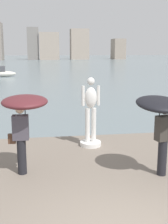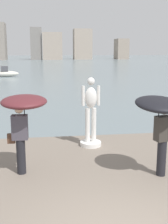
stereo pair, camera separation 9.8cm
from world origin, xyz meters
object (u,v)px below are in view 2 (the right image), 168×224
Objects in this scene: onlooker_right at (160,112)px; boat_mid at (6,73)px; statue_white_figure at (91,117)px; onlooker_left at (23,111)px.

boat_mid is at bearing 102.55° from onlooker_right.
statue_white_figure reaches higher than onlooker_right.
onlooker_left reaches higher than boat_mid.
statue_white_figure is 2.86m from onlooker_right.
onlooker_left is 0.60× the size of boat_mid.
onlooker_left is 3.25m from onlooker_right.
onlooker_left is (-1.95, -1.90, 0.64)m from statue_white_figure.
boat_mid is (-6.41, 31.89, -0.85)m from statue_white_figure.
onlooker_right is (3.20, -0.59, -0.00)m from onlooker_left.
boat_mid is at bearing 97.51° from onlooker_left.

